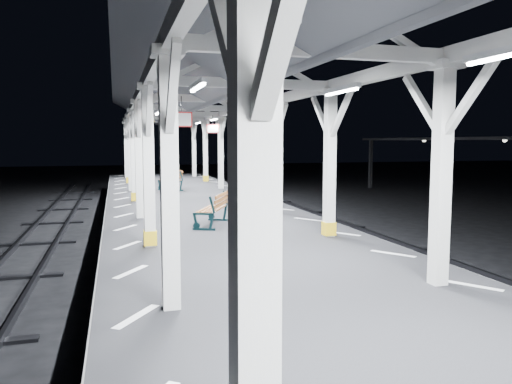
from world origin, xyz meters
name	(u,v)px	position (x,y,z in m)	size (l,w,h in m)	color
ground	(272,316)	(0.00, 0.00, 0.00)	(120.00, 120.00, 0.00)	black
platform	(272,289)	(0.00, 0.00, 0.50)	(6.00, 50.00, 1.00)	black
hazard_stripes_left	(131,272)	(-2.45, 0.00, 1.00)	(1.00, 48.00, 0.01)	silver
hazard_stripes_right	(393,254)	(2.45, 0.00, 1.00)	(1.00, 48.00, 0.01)	silver
track_right	(500,290)	(5.00, 0.00, 0.08)	(2.20, 60.00, 0.16)	#2D2D33
canopy	(273,59)	(0.00, -0.02, 4.56)	(5.40, 49.00, 4.65)	silver
bench_mid	(215,208)	(-0.22, 4.16, 1.45)	(1.17, 1.65, 0.85)	black
bench_far	(175,179)	(-0.10, 14.13, 1.47)	(0.76, 1.68, 0.88)	black
bench_extra	(170,180)	(-0.41, 13.26, 1.48)	(0.73, 1.70, 0.90)	black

